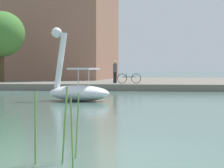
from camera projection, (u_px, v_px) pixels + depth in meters
The scene contains 7 objects.
ground_plane at pixel (104, 154), 8.24m from camera, with size 569.01×569.01×0.00m, color #47665B.
shore_bank_far at pixel (156, 82), 43.65m from camera, with size 132.45×24.99×0.46m, color #6B665B.
swan_boat at pixel (77, 88), 21.84m from camera, with size 3.30×2.17×3.49m.
tree_broadleaf_left at pixel (1, 34), 37.46m from camera, with size 4.84×5.09×5.70m.
person_on_path at pixel (115, 71), 34.42m from camera, with size 0.29×0.28×1.64m.
bicycle_parked at pixel (129, 78), 33.65m from camera, with size 1.70×0.40×0.72m.
apartment_block at pixel (33, 11), 49.33m from camera, with size 16.30×13.55×14.40m, color #996B56.
Camera 1 is at (1.11, -8.12, 1.52)m, focal length 74.60 mm.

